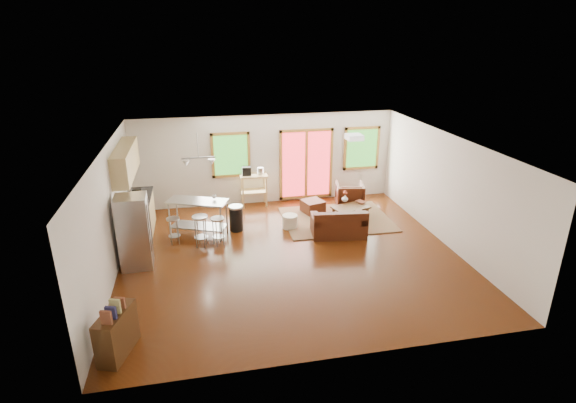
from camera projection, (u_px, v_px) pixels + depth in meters
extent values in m
cube|color=#331505|center=(291.00, 256.00, 10.23)|extent=(7.50, 7.00, 0.02)
cube|color=silver|center=(291.00, 143.00, 9.30)|extent=(7.50, 7.00, 0.02)
cube|color=beige|center=(266.00, 160.00, 12.97)|extent=(7.50, 0.02, 2.60)
cube|color=beige|center=(109.00, 215.00, 9.05)|extent=(0.02, 7.00, 2.60)
cube|color=beige|center=(448.00, 190.00, 10.47)|extent=(0.02, 7.00, 2.60)
cube|color=beige|center=(341.00, 286.00, 6.55)|extent=(7.50, 0.02, 2.60)
cube|color=#27601D|center=(231.00, 155.00, 12.67)|extent=(0.94, 0.02, 1.14)
cube|color=olive|center=(230.00, 134.00, 12.45)|extent=(1.10, 0.05, 0.08)
cube|color=olive|center=(232.00, 176.00, 12.89)|extent=(1.10, 0.05, 0.08)
cube|color=olive|center=(213.00, 156.00, 12.57)|extent=(0.08, 0.05, 1.30)
cube|color=olive|center=(249.00, 154.00, 12.77)|extent=(0.08, 0.05, 1.30)
cube|color=red|center=(306.00, 164.00, 13.23)|extent=(1.44, 0.02, 1.94)
cube|color=olive|center=(307.00, 130.00, 12.87)|extent=(1.60, 0.05, 0.08)
cube|color=olive|center=(306.00, 196.00, 13.59)|extent=(1.60, 0.05, 0.08)
cube|color=olive|center=(281.00, 166.00, 13.08)|extent=(0.08, 0.05, 2.10)
cube|color=olive|center=(331.00, 163.00, 13.37)|extent=(0.08, 0.05, 2.10)
cube|color=olive|center=(306.00, 164.00, 13.23)|extent=(0.08, 0.05, 1.94)
cube|color=#27601D|center=(362.00, 148.00, 13.40)|extent=(0.94, 0.02, 1.14)
cube|color=olive|center=(363.00, 128.00, 13.19)|extent=(1.10, 0.05, 0.08)
cube|color=olive|center=(360.00, 168.00, 13.62)|extent=(1.10, 0.05, 0.08)
cube|color=olive|center=(345.00, 149.00, 13.31)|extent=(0.08, 0.05, 1.30)
cube|color=olive|center=(378.00, 147.00, 13.50)|extent=(0.08, 0.05, 1.30)
cube|color=#4D643E|center=(337.00, 219.00, 12.14)|extent=(2.87, 2.23, 0.03)
cube|color=black|center=(338.00, 228.00, 11.19)|extent=(1.41, 0.91, 0.37)
cube|color=black|center=(341.00, 219.00, 10.80)|extent=(1.34, 0.33, 0.34)
cube|color=black|center=(316.00, 219.00, 11.05)|extent=(0.27, 0.77, 0.14)
cube|color=black|center=(361.00, 218.00, 11.14)|extent=(0.27, 0.77, 0.14)
cube|color=black|center=(327.00, 219.00, 11.12)|extent=(0.60, 0.55, 0.11)
cube|color=black|center=(350.00, 218.00, 11.17)|extent=(0.60, 0.55, 0.11)
cube|color=#331E0C|center=(351.00, 207.00, 12.02)|extent=(1.07, 0.80, 0.04)
cube|color=#331E0C|center=(342.00, 219.00, 11.74)|extent=(0.07, 0.07, 0.34)
cube|color=#331E0C|center=(367.00, 214.00, 12.08)|extent=(0.07, 0.07, 0.34)
cube|color=#331E0C|center=(333.00, 214.00, 12.09)|extent=(0.07, 0.07, 0.34)
cube|color=#331E0C|center=(358.00, 209.00, 12.43)|extent=(0.07, 0.07, 0.34)
imported|color=black|center=(350.00, 194.00, 12.92)|extent=(0.90, 0.86, 0.79)
cube|color=black|center=(313.00, 207.00, 12.55)|extent=(0.68, 0.68, 0.36)
cylinder|color=beige|center=(290.00, 221.00, 11.60)|extent=(0.45, 0.45, 0.35)
imported|color=silver|center=(345.00, 198.00, 12.29)|extent=(0.20, 0.21, 0.18)
sphere|color=#AB3F26|center=(346.00, 193.00, 12.25)|extent=(0.08, 0.08, 0.07)
sphere|color=#AB3F26|center=(344.00, 193.00, 12.21)|extent=(0.08, 0.08, 0.07)
sphere|color=#AB3F26|center=(345.00, 192.00, 12.26)|extent=(0.08, 0.08, 0.07)
imported|color=brown|center=(358.00, 198.00, 12.18)|extent=(0.19, 0.11, 0.26)
cube|color=tan|center=(138.00, 220.00, 10.97)|extent=(0.60, 2.20, 0.90)
cube|color=black|center=(136.00, 202.00, 10.80)|extent=(0.64, 2.24, 0.04)
cube|color=tan|center=(125.00, 161.00, 10.41)|extent=(0.36, 2.20, 0.70)
cylinder|color=#B7BABC|center=(133.00, 206.00, 10.31)|extent=(0.12, 0.12, 0.18)
cube|color=black|center=(137.00, 192.00, 11.13)|extent=(0.22, 0.18, 0.20)
cube|color=#B7BABC|center=(134.00, 232.00, 9.50)|extent=(0.66, 0.64, 1.60)
cube|color=gray|center=(149.00, 231.00, 9.57)|extent=(0.03, 0.59, 1.57)
cylinder|color=gray|center=(149.00, 228.00, 9.34)|extent=(0.02, 0.02, 1.07)
cylinder|color=gray|center=(150.00, 221.00, 9.70)|extent=(0.02, 0.02, 1.07)
cube|color=#B7BABC|center=(197.00, 201.00, 10.93)|extent=(1.56, 1.09, 0.04)
cube|color=gray|center=(199.00, 226.00, 11.17)|extent=(1.44, 0.98, 0.03)
cylinder|color=gray|center=(170.00, 220.00, 11.00)|extent=(0.05, 0.05, 0.88)
cylinder|color=gray|center=(221.00, 224.00, 10.78)|extent=(0.05, 0.05, 0.88)
cylinder|color=gray|center=(177.00, 213.00, 11.41)|extent=(0.05, 0.05, 0.88)
cylinder|color=gray|center=(227.00, 217.00, 11.19)|extent=(0.05, 0.05, 0.88)
imported|color=silver|center=(214.00, 196.00, 10.96)|extent=(0.12, 0.10, 0.11)
cylinder|color=#B7BABC|center=(173.00, 219.00, 10.58)|extent=(0.36, 0.36, 0.04)
cylinder|color=gray|center=(177.00, 230.00, 10.80)|extent=(0.03, 0.03, 0.62)
cylinder|color=gray|center=(170.00, 231.00, 10.74)|extent=(0.03, 0.03, 0.62)
cylinder|color=gray|center=(171.00, 233.00, 10.59)|extent=(0.03, 0.03, 0.62)
cylinder|color=gray|center=(178.00, 232.00, 10.65)|extent=(0.03, 0.03, 0.62)
cylinder|color=gray|center=(175.00, 236.00, 10.73)|extent=(0.33, 0.33, 0.01)
cylinder|color=#B7BABC|center=(200.00, 217.00, 10.40)|extent=(0.44, 0.44, 0.04)
cylinder|color=gray|center=(206.00, 230.00, 10.63)|extent=(0.03, 0.03, 0.73)
cylinder|color=gray|center=(198.00, 230.00, 10.63)|extent=(0.03, 0.03, 0.73)
cylinder|color=gray|center=(196.00, 234.00, 10.45)|extent=(0.03, 0.03, 0.73)
cylinder|color=gray|center=(204.00, 234.00, 10.45)|extent=(0.03, 0.03, 0.73)
cylinder|color=gray|center=(201.00, 237.00, 10.58)|extent=(0.40, 0.40, 0.02)
cylinder|color=#B7BABC|center=(217.00, 219.00, 10.50)|extent=(0.43, 0.43, 0.04)
cylinder|color=gray|center=(220.00, 230.00, 10.74)|extent=(0.03, 0.03, 0.65)
cylinder|color=gray|center=(213.00, 232.00, 10.64)|extent=(0.03, 0.03, 0.65)
cylinder|color=gray|center=(217.00, 234.00, 10.51)|extent=(0.03, 0.03, 0.65)
cylinder|color=gray|center=(223.00, 232.00, 10.60)|extent=(0.03, 0.03, 0.65)
cylinder|color=gray|center=(219.00, 237.00, 10.66)|extent=(0.39, 0.39, 0.01)
cylinder|color=black|center=(236.00, 219.00, 11.42)|extent=(0.39, 0.39, 0.61)
cylinder|color=#B7BABC|center=(236.00, 207.00, 11.30)|extent=(0.40, 0.40, 0.05)
cube|color=tan|center=(254.00, 175.00, 12.81)|extent=(0.79, 0.52, 0.04)
cube|color=tan|center=(254.00, 191.00, 12.98)|extent=(0.75, 0.49, 0.03)
cube|color=tan|center=(243.00, 193.00, 12.73)|extent=(0.05, 0.05, 0.93)
cube|color=tan|center=(266.00, 192.00, 12.84)|extent=(0.05, 0.05, 0.93)
cube|color=tan|center=(242.00, 189.00, 13.10)|extent=(0.05, 0.05, 0.93)
cube|color=tan|center=(265.00, 187.00, 13.21)|extent=(0.05, 0.05, 0.93)
cube|color=black|center=(246.00, 171.00, 12.73)|extent=(0.25, 0.23, 0.24)
cylinder|color=#B7BABC|center=(260.00, 171.00, 12.80)|extent=(0.18, 0.18, 0.20)
cube|color=#331E0C|center=(117.00, 333.00, 7.01)|extent=(0.58, 0.90, 0.75)
cube|color=brown|center=(106.00, 318.00, 6.57)|extent=(0.17, 0.10, 0.22)
cube|color=#222450|center=(111.00, 313.00, 6.70)|extent=(0.17, 0.10, 0.21)
cube|color=tan|center=(115.00, 306.00, 6.82)|extent=(0.17, 0.10, 0.24)
cube|color=brown|center=(120.00, 303.00, 6.96)|extent=(0.17, 0.10, 0.19)
cube|color=white|center=(354.00, 137.00, 10.18)|extent=(0.35, 0.35, 0.12)
cylinder|color=gray|center=(198.00, 145.00, 10.42)|extent=(0.02, 0.02, 0.60)
cube|color=gray|center=(199.00, 158.00, 10.53)|extent=(0.80, 0.04, 0.03)
cone|color=#B7BABC|center=(186.00, 163.00, 10.51)|extent=(0.18, 0.18, 0.14)
cone|color=#B7BABC|center=(212.00, 162.00, 10.63)|extent=(0.18, 0.18, 0.14)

